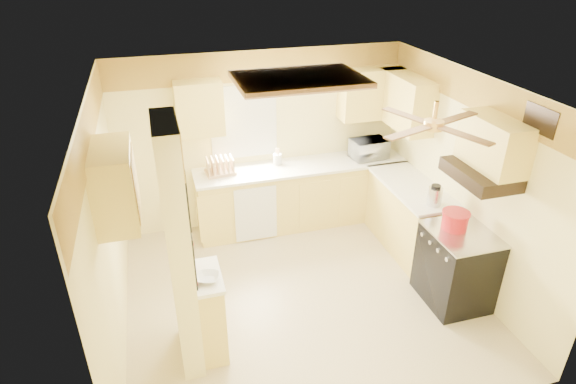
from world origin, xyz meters
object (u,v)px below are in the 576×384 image
object	(u,v)px
bowl	(208,278)
dutch_oven	(455,220)
microwave	(369,149)
kettle	(435,196)
stove	(456,267)

from	to	relation	value
bowl	dutch_oven	distance (m)	2.76
microwave	dutch_oven	world-z (taller)	microwave
microwave	kettle	size ratio (longest dim) A/B	1.96
stove	bowl	distance (m)	2.84
stove	microwave	xyz separation A→B (m)	(-0.16, 2.12, 0.62)
dutch_oven	kettle	xyz separation A→B (m)	(0.04, 0.50, 0.04)
stove	kettle	distance (m)	0.86
microwave	bowl	world-z (taller)	microwave
kettle	microwave	bearing A→B (deg)	96.26
dutch_oven	kettle	world-z (taller)	kettle
stove	bowl	bearing A→B (deg)	-178.32
microwave	dutch_oven	xyz separation A→B (m)	(0.13, -2.00, -0.06)
dutch_oven	microwave	bearing A→B (deg)	93.59
bowl	kettle	size ratio (longest dim) A/B	0.82
kettle	bowl	bearing A→B (deg)	-166.01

